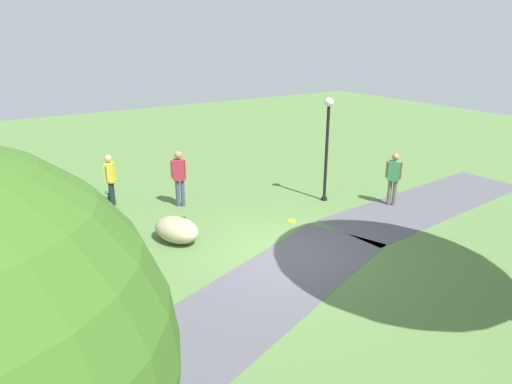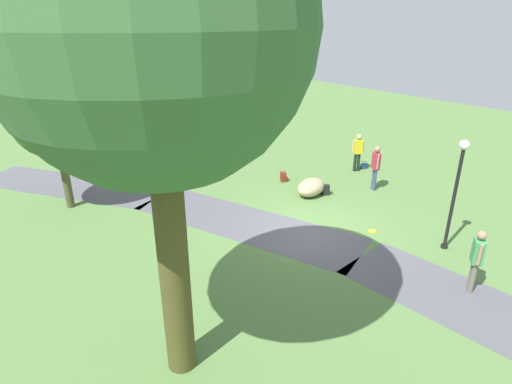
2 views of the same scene
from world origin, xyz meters
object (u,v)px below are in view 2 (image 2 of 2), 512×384
object	(u,v)px
lawn_boulder	(311,187)
spare_backpack_on_lawn	(283,177)
woman_with_handbag	(358,150)
passerby_on_path	(376,165)
frisbee_on_grass	(372,231)
backpack_by_boulder	(326,190)
handbag_on_grass	(364,166)
young_tree_near_path	(54,117)
lamp_post	(457,183)
large_shade_tree	(153,30)
man_near_boulder	(477,257)

from	to	relation	value
lawn_boulder	spare_backpack_on_lawn	world-z (taller)	lawn_boulder
woman_with_handbag	passerby_on_path	world-z (taller)	passerby_on_path
lawn_boulder	frisbee_on_grass	xyz separation A→B (m)	(-3.34, 0.58, -0.31)
woman_with_handbag	backpack_by_boulder	xyz separation A→B (m)	(-0.98, 3.04, -0.77)
handbag_on_grass	spare_backpack_on_lawn	distance (m)	4.02
backpack_by_boulder	young_tree_near_path	bearing A→B (deg)	58.22
lawn_boulder	handbag_on_grass	distance (m)	4.04
woman_with_handbag	backpack_by_boulder	bearing A→B (deg)	107.98
lamp_post	handbag_on_grass	bearing A→B (deg)	-32.13
passerby_on_path	handbag_on_grass	bearing A→B (deg)	-43.27
lawn_boulder	woman_with_handbag	xyz separation A→B (m)	(0.66, -3.49, 0.64)
lawn_boulder	frisbee_on_grass	world-z (taller)	lawn_boulder
woman_with_handbag	backpack_by_boulder	size ratio (longest dim) A/B	4.15
spare_backpack_on_lawn	handbag_on_grass	bearing A→B (deg)	-106.01
large_shade_tree	backpack_by_boulder	bearing A→B (deg)	-64.38
handbag_on_grass	passerby_on_path	bearing A→B (deg)	136.73
lamp_post	lawn_boulder	size ratio (longest dim) A/B	2.09
lamp_post	frisbee_on_grass	bearing A→B (deg)	23.46
large_shade_tree	backpack_by_boulder	world-z (taller)	large_shade_tree
handbag_on_grass	large_shade_tree	bearing A→B (deg)	112.66
passerby_on_path	spare_backpack_on_lawn	distance (m)	3.72
large_shade_tree	spare_backpack_on_lawn	world-z (taller)	large_shade_tree
large_shade_tree	lamp_post	size ratio (longest dim) A/B	2.62
young_tree_near_path	lawn_boulder	bearing A→B (deg)	-121.53
lamp_post	woman_with_handbag	xyz separation A→B (m)	(5.96, -3.22, -1.11)
lawn_boulder	handbag_on_grass	world-z (taller)	lawn_boulder
passerby_on_path	backpack_by_boulder	size ratio (longest dim) A/B	4.45
large_shade_tree	man_near_boulder	bearing A→B (deg)	-108.98
man_near_boulder	passerby_on_path	distance (m)	6.67
young_tree_near_path	handbag_on_grass	size ratio (longest dim) A/B	13.93
young_tree_near_path	woman_with_handbag	xyz separation A→B (m)	(-3.99, -11.06, -2.33)
lamp_post	frisbee_on_grass	distance (m)	2.97
lamp_post	man_near_boulder	xyz separation A→B (m)	(-1.50, 1.48, -1.09)
large_shade_tree	lawn_boulder	xyz separation A→B (m)	(4.43, -8.10, -5.93)
lamp_post	passerby_on_path	world-z (taller)	lamp_post
lamp_post	spare_backpack_on_lawn	bearing A→B (deg)	1.19
frisbee_on_grass	man_near_boulder	bearing A→B (deg)	169.66
backpack_by_boulder	spare_backpack_on_lawn	xyz separation A→B (m)	(2.05, 0.33, 0.00)
man_near_boulder	backpack_by_boulder	size ratio (longest dim) A/B	4.22
man_near_boulder	spare_backpack_on_lawn	world-z (taller)	man_near_boulder
large_shade_tree	lamp_post	bearing A→B (deg)	-95.91
lawn_boulder	man_near_boulder	bearing A→B (deg)	169.91
frisbee_on_grass	handbag_on_grass	bearing A→B (deg)	-49.10
lawn_boulder	passerby_on_path	xyz separation A→B (m)	(-1.15, -2.33, 0.72)
woman_with_handbag	passerby_on_path	xyz separation A→B (m)	(-1.80, 1.16, 0.08)
passerby_on_path	frisbee_on_grass	xyz separation A→B (m)	(-2.19, 2.91, -1.03)
lawn_boulder	man_near_boulder	size ratio (longest dim) A/B	0.94
handbag_on_grass	backpack_by_boulder	distance (m)	3.66
man_near_boulder	spare_backpack_on_lawn	size ratio (longest dim) A/B	4.22
handbag_on_grass	frisbee_on_grass	world-z (taller)	handbag_on_grass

